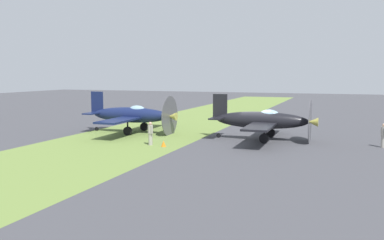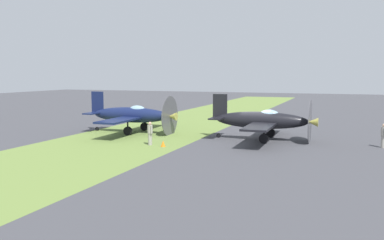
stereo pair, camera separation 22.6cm
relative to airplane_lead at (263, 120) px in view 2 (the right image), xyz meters
The scene contains 7 objects.
ground_plane 1.78m from the airplane_lead, 126.93° to the right, with size 160.00×160.00×0.00m, color #424247.
grass_verge 10.42m from the airplane_lead, 92.76° to the right, with size 120.00×11.00×0.01m, color olive.
airplane_lead is the anchor object (origin of this frame).
airplane_wingman 11.68m from the airplane_lead, 89.91° to the right, with size 10.56×8.40×3.79m.
ground_crew_chief 9.06m from the airplane_lead, 53.89° to the right, with size 0.46×0.50×1.73m.
ground_crew_mechanic 8.74m from the airplane_lead, 87.31° to the left, with size 0.61×0.38×1.73m.
runway_marker_cone 8.40m from the airplane_lead, 47.62° to the right, with size 0.36×0.36×0.44m, color orange.
Camera 2 is at (33.07, 7.02, 5.28)m, focal length 38.97 mm.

